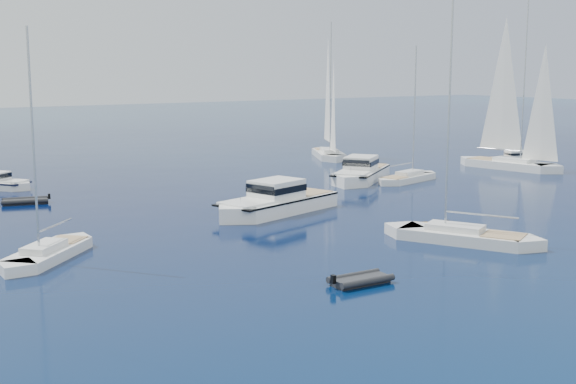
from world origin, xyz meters
The scene contains 11 objects.
motor_cruiser_centre centered at (0.44, 29.32, 0.00)m, with size 3.87×12.65×3.32m, color white, non-canonical shape.
motor_cruiser_far_r centered at (41.24, 39.94, 0.00)m, with size 2.13×6.96×1.83m, color white, non-canonical shape.
motor_cruiser_distant centered at (16.61, 38.82, 0.00)m, with size 3.67×12.00×3.15m, color white, non-canonical shape.
sailboat_mid_r centered at (5.31, 14.20, 0.00)m, with size 2.93×11.26×16.55m, color silver, non-canonical shape.
sailboat_mid_l centered at (-18.47, 24.69, 0.00)m, with size 2.49×9.57×14.06m, color silver, non-canonical shape.
sailboat_centre centered at (20.35, 35.95, 0.00)m, with size 2.45×9.44×13.88m, color silver, non-canonical shape.
sailboat_sails_r centered at (36.32, 36.76, 0.00)m, with size 3.43×13.20×19.41m, color white, non-canonical shape.
sailboat_sails_far centered at (25.64, 56.41, 0.00)m, with size 3.06×11.78×17.31m, color silver, non-canonical shape.
tender_yellow centered at (5.84, 18.23, 0.00)m, with size 1.79×3.18×0.95m, color orange, non-canonical shape.
tender_grey_near centered at (-6.23, 10.31, 0.00)m, with size 1.94×3.51×0.95m, color black, non-canonical shape.
tender_grey_far centered at (-14.80, 44.21, 0.00)m, with size 2.11×3.88×0.95m, color black, non-canonical shape.
Camera 1 is at (-30.54, -19.67, 11.30)m, focal length 47.11 mm.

